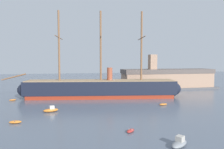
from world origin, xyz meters
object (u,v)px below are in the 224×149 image
dinghy_far_left (13,100)px  dinghy_alongside_stern (163,104)px  dinghy_mid_left (15,122)px  dinghy_distant_centre (92,93)px  tall_ship (101,88)px  motorboat_foreground_right (179,143)px  dockside_warehouse_right (167,79)px  seagull_in_flight (114,80)px  motorboat_alongside_bow (51,110)px  dinghy_near_centre (130,131)px

dinghy_far_left → dinghy_alongside_stern: bearing=-20.4°
dinghy_mid_left → dinghy_distant_centre: (20.09, 35.53, -0.03)m
tall_ship → dinghy_alongside_stern: 23.13m
motorboat_foreground_right → dinghy_mid_left: 32.79m
tall_ship → dockside_warehouse_right: (34.13, 16.71, 1.34)m
dockside_warehouse_right → seagull_in_flight: (-37.04, -51.00, 4.92)m
motorboat_alongside_bow → tall_ship: bearing=48.2°
dinghy_far_left → tall_ship: bearing=-0.9°
dinghy_mid_left → dockside_warehouse_right: dockside_warehouse_right is taller
tall_ship → motorboat_alongside_bow: tall_ship is taller
dinghy_near_centre → dinghy_alongside_stern: dinghy_alongside_stern is taller
motorboat_foreground_right → seagull_in_flight: 15.48m
tall_ship → dinghy_near_centre: tall_ship is taller
motorboat_foreground_right → seagull_in_flight: bearing=130.3°
dinghy_alongside_stern → dinghy_distant_centre: dinghy_alongside_stern is taller
dinghy_near_centre → dinghy_alongside_stern: 25.61m
motorboat_foreground_right → motorboat_alongside_bow: 33.62m
dinghy_near_centre → motorboat_alongside_bow: size_ratio=0.55×
dinghy_distant_centre → motorboat_alongside_bow: bearing=-116.5°
dinghy_mid_left → seagull_in_flight: size_ratio=2.05×
dockside_warehouse_right → seagull_in_flight: 63.22m
dinghy_distant_centre → tall_ship: bearing=-76.9°
dinghy_near_centre → motorboat_foreground_right: bearing=-55.0°
dinghy_distant_centre → dockside_warehouse_right: size_ratio=0.05×
motorboat_alongside_bow → dockside_warehouse_right: size_ratio=0.09×
dinghy_distant_centre → dockside_warehouse_right: bearing=11.3°
dockside_warehouse_right → tall_ship: bearing=-153.9°
dinghy_alongside_stern → seagull_in_flight: bearing=-136.6°
tall_ship → dinghy_mid_left: size_ratio=24.59×
motorboat_foreground_right → dinghy_alongside_stern: motorboat_foreground_right is taller
motorboat_foreground_right → dinghy_alongside_stern: bearing=68.5°
dinghy_near_centre → seagull_in_flight: size_ratio=1.79×
tall_ship → motorboat_foreground_right: 44.29m
tall_ship → dockside_warehouse_right: tall_ship is taller
dinghy_far_left → dinghy_near_centre: bearing=-51.5°
tall_ship → dinghy_near_centre: (-0.17, -36.17, -3.06)m
dinghy_distant_centre → seagull_in_flight: (-0.71, -43.75, 9.31)m
dinghy_alongside_stern → dinghy_distant_centre: size_ratio=1.08×
dinghy_mid_left → dinghy_distant_centre: 40.82m
motorboat_alongside_bow → dinghy_alongside_stern: 31.80m
dinghy_distant_centre → dinghy_mid_left: bearing=-119.5°
dinghy_mid_left → motorboat_alongside_bow: (6.58, 8.47, 0.26)m
seagull_in_flight → dinghy_distant_centre: bearing=89.1°
dinghy_mid_left → dinghy_distant_centre: dinghy_mid_left is taller
dinghy_alongside_stern → dockside_warehouse_right: (18.07, 33.07, 4.36)m
tall_ship → dinghy_mid_left: tall_ship is taller
tall_ship → dinghy_distant_centre: bearing=103.1°
dinghy_alongside_stern → dinghy_far_left: dinghy_alongside_stern is taller
dinghy_mid_left → dockside_warehouse_right: (56.42, 42.77, 4.36)m
motorboat_foreground_right → dinghy_distant_centre: bearing=97.9°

